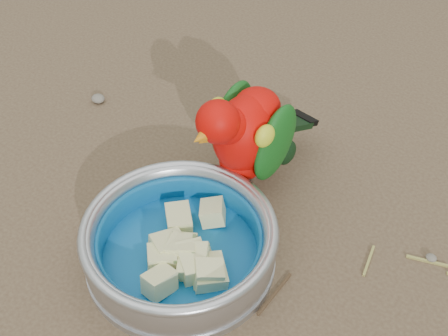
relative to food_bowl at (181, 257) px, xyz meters
The scene contains 6 objects.
ground 0.11m from the food_bowl, 133.41° to the right, with size 60.00×60.00×0.00m, color brown.
food_bowl is the anchor object (origin of this frame).
bowl_wall 0.03m from the food_bowl, ahead, with size 0.22×0.22×0.04m, color #B2B2BA, non-canonical shape.
fruit_wedges 0.02m from the food_bowl, ahead, with size 0.13×0.13×0.03m, color beige, non-canonical shape.
lory_parrot 0.16m from the food_bowl, 94.54° to the left, with size 0.10×0.20×0.16m, color #CD0803, non-canonical shape.
ground_debris 0.03m from the food_bowl, 150.27° to the right, with size 0.90×0.80×0.01m, color #9D9549, non-canonical shape.
Camera 1 is at (0.39, -0.26, 0.59)m, focal length 50.00 mm.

